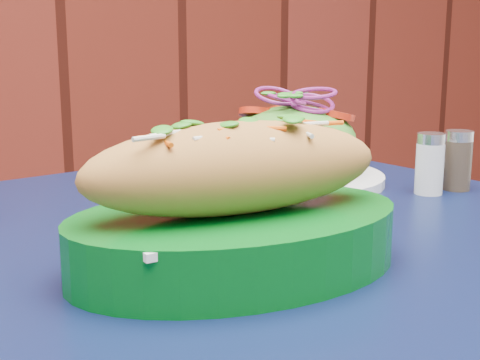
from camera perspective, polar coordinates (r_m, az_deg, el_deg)
name	(u,v)px	position (r m, az deg, el deg)	size (l,w,h in m)	color
cafe_table	(245,334)	(0.63, 0.47, -13.03)	(0.92, 0.92, 0.75)	black
banh_mi_basket	(237,208)	(0.52, -0.29, -2.42)	(0.28, 0.19, 0.13)	#035714
salad_plate	(294,147)	(0.84, 4.61, 2.86)	(0.23, 0.23, 0.12)	white
salt_shaker	(430,164)	(0.81, 15.89, 1.34)	(0.03, 0.03, 0.07)	white
pepper_shaker	(458,160)	(0.84, 18.09, 1.60)	(0.03, 0.03, 0.07)	#3F3326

